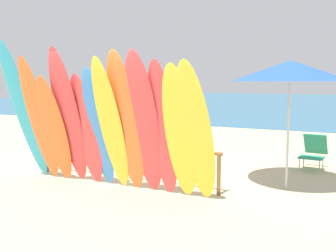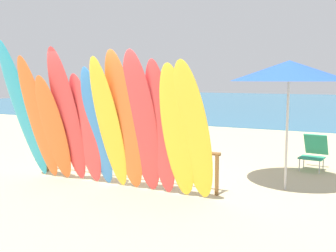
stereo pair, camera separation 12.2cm
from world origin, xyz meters
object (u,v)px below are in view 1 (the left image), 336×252
beachgoer_near_rack (148,105)px  surfboard_red_3 (68,117)px  surfboard_orange_7 (126,123)px  surfboard_red_8 (144,124)px  beachgoer_midbeach (83,121)px  surfboard_red_4 (86,130)px  surfboard_red_9 (163,129)px  surfboard_yellow_11 (196,133)px  surfboard_orange_1 (39,120)px  surfboard_yellow_10 (180,133)px  surfboard_yellow_6 (111,125)px  surfboard_blue_5 (98,128)px  surfboard_orange_2 (54,129)px  beach_umbrella (290,71)px  surfboard_rack (123,151)px  surfboard_teal_0 (24,111)px  beach_chair_red (314,151)px

beachgoer_near_rack → surfboard_red_3: bearing=107.0°
surfboard_orange_7 → surfboard_red_8: size_ratio=1.00×
beachgoer_midbeach → surfboard_red_4: bearing=-73.0°
surfboard_red_9 → surfboard_red_4: bearing=178.9°
surfboard_red_8 → surfboard_yellow_11: surfboard_red_8 is taller
beachgoer_near_rack → surfboard_orange_7: bearing=115.0°
surfboard_orange_1 → surfboard_yellow_10: (2.99, 0.06, -0.09)m
surfboard_orange_7 → surfboard_yellow_10: 1.06m
surfboard_yellow_6 → surfboard_orange_7: surfboard_orange_7 is taller
surfboard_blue_5 → surfboard_yellow_6: bearing=-16.9°
surfboard_orange_1 → surfboard_red_4: size_ratio=1.18×
surfboard_orange_2 → surfboard_yellow_10: (2.66, -0.00, 0.09)m
surfboard_red_4 → surfboard_red_8: bearing=1.2°
surfboard_red_3 → surfboard_red_4: bearing=15.6°
surfboard_orange_1 → surfboard_blue_5: 1.30m
surfboard_red_8 → surfboard_red_9: (0.33, 0.05, -0.08)m
beach_umbrella → surfboard_yellow_6: bearing=-150.8°
surfboard_orange_1 → surfboard_blue_5: size_ratio=1.11×
surfboard_red_9 → surfboard_rack: bearing=155.6°
surfboard_orange_7 → beach_umbrella: size_ratio=1.11×
surfboard_red_3 → surfboard_yellow_11: 2.62m
surfboard_yellow_6 → surfboard_red_8: bearing=4.6°
beach_umbrella → beachgoer_midbeach: bearing=169.3°
surfboard_teal_0 → beach_chair_red: 6.26m
surfboard_yellow_10 → surfboard_yellow_6: bearing=179.3°
surfboard_teal_0 → surfboard_yellow_6: surfboard_teal_0 is taller
surfboard_orange_1 → surfboard_red_3: surfboard_red_3 is taller
surfboard_teal_0 → beach_umbrella: 5.12m
surfboard_red_9 → surfboard_orange_7: bearing=-174.2°
surfboard_rack → surfboard_orange_2: 1.38m
beachgoer_near_rack → surfboard_rack: bearing=114.0°
surfboard_red_4 → beach_chair_red: bearing=48.0°
beachgoer_midbeach → surfboard_red_8: bearing=-60.0°
surfboard_orange_2 → surfboard_red_3: size_ratio=0.81×
surfboard_blue_5 → beachgoer_midbeach: bearing=136.0°
surfboard_red_8 → surfboard_orange_7: bearing=-179.2°
surfboard_blue_5 → surfboard_red_9: surfboard_red_9 is taller
surfboard_red_4 → surfboard_orange_1: bearing=-162.4°
surfboard_red_8 → surfboard_teal_0: bearing=-177.2°
surfboard_yellow_10 → beach_umbrella: beach_umbrella is taller
surfboard_yellow_11 → surfboard_red_3: bearing=-175.3°
surfboard_red_8 → surfboard_yellow_10: surfboard_red_8 is taller
surfboard_orange_2 → surfboard_blue_5: (0.96, 0.11, 0.07)m
beachgoer_near_rack → beach_umbrella: 9.03m
surfboard_yellow_11 → beachgoer_near_rack: bearing=129.6°
surfboard_orange_7 → beachgoer_midbeach: surfboard_orange_7 is taller
surfboard_red_3 → surfboard_red_9: surfboard_red_3 is taller
surfboard_yellow_11 → surfboard_blue_5: bearing=-178.1°
surfboard_rack → surfboard_red_9: bearing=-25.0°
surfboard_yellow_10 → surfboard_blue_5: bearing=174.8°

